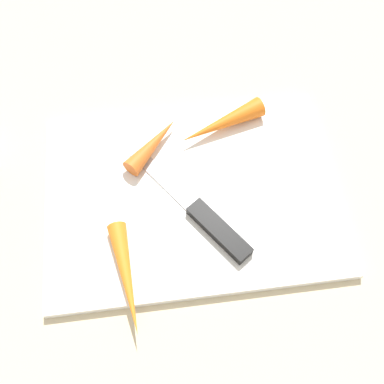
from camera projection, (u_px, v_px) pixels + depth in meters
The scene contains 6 objects.
ground_plane at pixel (192, 196), 0.57m from camera, with size 1.40×1.40×0.00m, color #C6B793.
cutting_board at pixel (192, 194), 0.56m from camera, with size 0.36×0.26×0.01m, color white.
knife at pixel (211, 223), 0.53m from camera, with size 0.13×0.17×0.01m.
carrot_shortest at pixel (153, 144), 0.57m from camera, with size 0.02×0.02×0.09m, color orange.
carrot_longest at pixel (127, 277), 0.50m from camera, with size 0.02×0.02×0.13m, color orange.
carrot_medium at pixel (221, 124), 0.59m from camera, with size 0.03×0.03×0.12m, color orange.
Camera 1 is at (0.03, 0.25, 0.51)m, focal length 42.16 mm.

